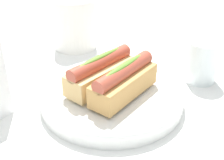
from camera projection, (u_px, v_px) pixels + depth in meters
ground_plane at (99, 102)px, 0.61m from camera, size 2.40×2.40×0.00m
serving_bowl at (112, 95)px, 0.60m from camera, size 0.27×0.27×0.03m
hotdog_front at (124, 81)px, 0.56m from camera, size 0.16×0.08×0.06m
hotdog_back at (101, 72)px, 0.59m from camera, size 0.16×0.08×0.06m
water_glass at (201, 63)px, 0.66m from camera, size 0.07×0.07×0.09m
paper_towel_roll at (74, 24)px, 0.81m from camera, size 0.11×0.11×0.13m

